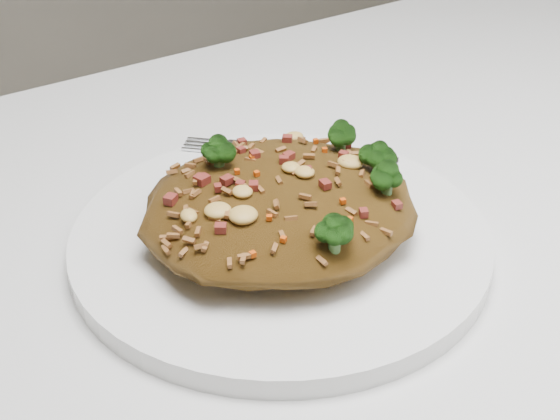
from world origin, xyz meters
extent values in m
cube|color=silver|center=(0.00, 0.00, 0.73)|extent=(1.20, 0.80, 0.04)
cylinder|color=olive|center=(0.54, 0.34, 0.35)|extent=(0.06, 0.06, 0.71)
cylinder|color=white|center=(-0.10, 0.06, 0.76)|extent=(0.27, 0.27, 0.01)
ellipsoid|color=brown|center=(-0.10, 0.06, 0.78)|extent=(0.18, 0.16, 0.04)
ellipsoid|color=#103807|center=(-0.05, 0.02, 0.81)|extent=(0.02, 0.02, 0.02)
ellipsoid|color=#103807|center=(-0.12, 0.11, 0.81)|extent=(0.02, 0.02, 0.02)
ellipsoid|color=#103807|center=(-0.03, 0.05, 0.81)|extent=(0.02, 0.02, 0.02)
ellipsoid|color=#103807|center=(-0.04, 0.08, 0.81)|extent=(0.02, 0.02, 0.02)
ellipsoid|color=#103807|center=(-0.11, 0.00, 0.80)|extent=(0.02, 0.02, 0.02)
cube|color=silver|center=(0.00, 0.11, 0.77)|extent=(0.08, 0.07, 0.00)
cube|color=silver|center=(-0.07, 0.18, 0.77)|extent=(0.04, 0.04, 0.00)
camera|label=1|loc=(-0.33, -0.28, 1.04)|focal=50.00mm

